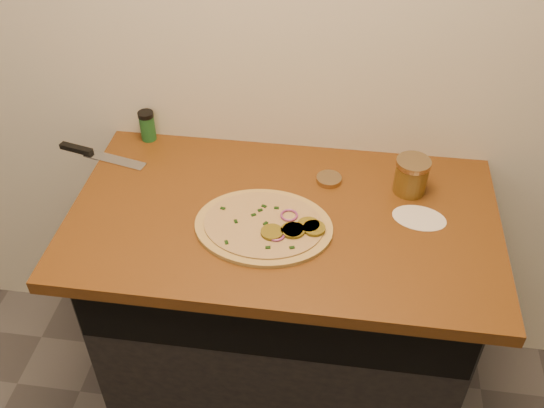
# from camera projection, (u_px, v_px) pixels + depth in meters

# --- Properties ---
(cabinet) EXTENTS (1.10, 0.60, 0.86)m
(cabinet) POSITION_uv_depth(u_px,v_px,m) (283.00, 312.00, 2.03)
(cabinet) COLOR black
(cabinet) RESTS_ON ground
(countertop) EXTENTS (1.20, 0.70, 0.04)m
(countertop) POSITION_uv_depth(u_px,v_px,m) (283.00, 218.00, 1.71)
(countertop) COLOR brown
(countertop) RESTS_ON cabinet
(pizza) EXTENTS (0.38, 0.38, 0.03)m
(pizza) POSITION_uv_depth(u_px,v_px,m) (266.00, 226.00, 1.64)
(pizza) COLOR tan
(pizza) RESTS_ON countertop
(chefs_knife) EXTENTS (0.30, 0.10, 0.02)m
(chefs_knife) POSITION_uv_depth(u_px,v_px,m) (94.00, 154.00, 1.90)
(chefs_knife) COLOR #B7BAC1
(chefs_knife) RESTS_ON countertop
(mason_jar_lid) EXTENTS (0.09, 0.09, 0.02)m
(mason_jar_lid) POSITION_uv_depth(u_px,v_px,m) (329.00, 179.00, 1.80)
(mason_jar_lid) COLOR #A1875D
(mason_jar_lid) RESTS_ON countertop
(salsa_jar) EXTENTS (0.10, 0.10, 0.11)m
(salsa_jar) POSITION_uv_depth(u_px,v_px,m) (411.00, 176.00, 1.74)
(salsa_jar) COLOR maroon
(salsa_jar) RESTS_ON countertop
(spice_shaker) EXTENTS (0.05, 0.05, 0.10)m
(spice_shaker) POSITION_uv_depth(u_px,v_px,m) (147.00, 126.00, 1.94)
(spice_shaker) COLOR #1C5B27
(spice_shaker) RESTS_ON countertop
(flour_spill) EXTENTS (0.17, 0.17, 0.00)m
(flour_spill) POSITION_uv_depth(u_px,v_px,m) (419.00, 218.00, 1.68)
(flour_spill) COLOR silver
(flour_spill) RESTS_ON countertop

